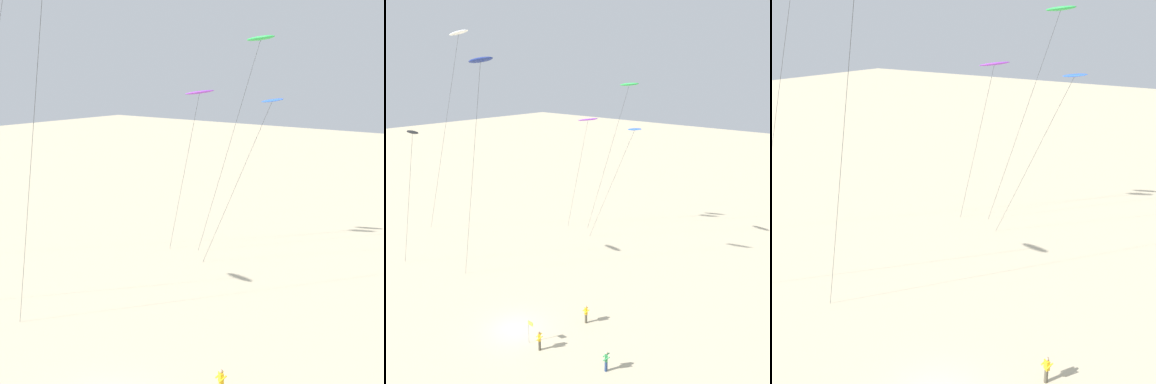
{
  "view_description": "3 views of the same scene",
  "coord_description": "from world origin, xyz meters",
  "views": [
    {
      "loc": [
        16.96,
        -15.03,
        16.97
      ],
      "look_at": [
        -0.44,
        7.99,
        10.04
      ],
      "focal_mm": 46.98,
      "sensor_mm": 36.0,
      "label": 1
    },
    {
      "loc": [
        24.36,
        -19.74,
        21.4
      ],
      "look_at": [
        -1.07,
        9.43,
        9.9
      ],
      "focal_mm": 39.13,
      "sensor_mm": 36.0,
      "label": 2
    },
    {
      "loc": [
        11.85,
        -14.84,
        18.73
      ],
      "look_at": [
        -4.13,
        8.61,
        8.3
      ],
      "focal_mm": 43.82,
      "sensor_mm": 36.0,
      "label": 3
    }
  ],
  "objects": [
    {
      "name": "kite_purple",
      "position": [
        -9.29,
        20.72,
        15.05
      ],
      "size": [
        5.15,
        1.38,
        15.57
      ],
      "color": "purple",
      "rests_on": "ground"
    },
    {
      "name": "kite_green",
      "position": [
        -4.04,
        21.8,
        19.37
      ],
      "size": [
        7.77,
        0.89,
        19.91
      ],
      "color": "green",
      "rests_on": "ground"
    },
    {
      "name": "kite_flyer_middle",
      "position": [
        3.98,
        4.7,
        0.89
      ],
      "size": [
        0.72,
        0.71,
        1.67
      ],
      "color": "#4C4738",
      "rests_on": "ground"
    },
    {
      "name": "kite_blue",
      "position": [
        -1.69,
        19.68,
        14.61
      ],
      "size": [
        8.0,
        1.4,
        15.14
      ],
      "color": "blue",
      "rests_on": "ground"
    }
  ]
}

